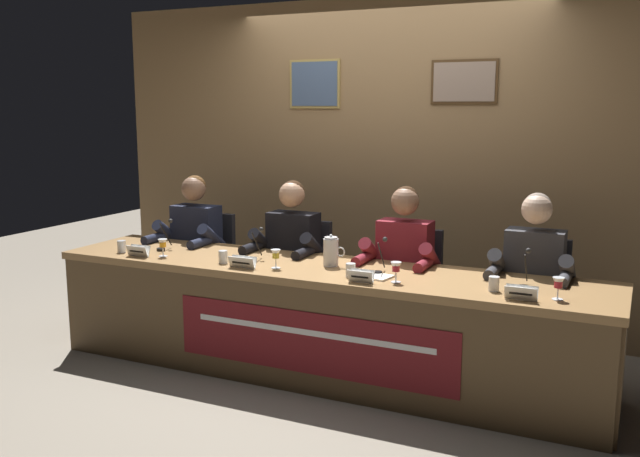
# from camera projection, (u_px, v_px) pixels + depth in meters

# --- Properties ---
(ground_plane) EXTENTS (12.00, 12.00, 0.00)m
(ground_plane) POSITION_uv_depth(u_px,v_px,m) (320.00, 372.00, 4.71)
(ground_plane) COLOR gray
(wall_back_panelled) EXTENTS (4.94, 0.14, 2.60)m
(wall_back_panelled) POSITION_uv_depth(u_px,v_px,m) (387.00, 164.00, 5.62)
(wall_back_panelled) COLOR #937047
(wall_back_panelled) RESTS_ON ground_plane
(conference_table) EXTENTS (3.74, 0.78, 0.73)m
(conference_table) POSITION_uv_depth(u_px,v_px,m) (313.00, 303.00, 4.52)
(conference_table) COLOR olive
(conference_table) RESTS_ON ground_plane
(chair_far_left) EXTENTS (0.44, 0.44, 0.90)m
(chair_far_left) POSITION_uv_depth(u_px,v_px,m) (206.00, 271.00, 5.68)
(chair_far_left) COLOR black
(chair_far_left) RESTS_ON ground_plane
(panelist_far_left) EXTENTS (0.51, 0.48, 1.23)m
(panelist_far_left) POSITION_uv_depth(u_px,v_px,m) (191.00, 242.00, 5.45)
(panelist_far_left) COLOR black
(panelist_far_left) RESTS_ON ground_plane
(nameplate_far_left) EXTENTS (0.17, 0.06, 0.08)m
(nameplate_far_left) POSITION_uv_depth(u_px,v_px,m) (138.00, 251.00, 4.86)
(nameplate_far_left) COLOR white
(nameplate_far_left) RESTS_ON conference_table
(juice_glass_far_left) EXTENTS (0.06, 0.06, 0.12)m
(juice_glass_far_left) POSITION_uv_depth(u_px,v_px,m) (163.00, 244.00, 4.86)
(juice_glass_far_left) COLOR white
(juice_glass_far_left) RESTS_ON conference_table
(water_cup_far_left) EXTENTS (0.06, 0.06, 0.08)m
(water_cup_far_left) POSITION_uv_depth(u_px,v_px,m) (122.00, 247.00, 5.00)
(water_cup_far_left) COLOR silver
(water_cup_far_left) RESTS_ON conference_table
(microphone_far_left) EXTENTS (0.06, 0.17, 0.22)m
(microphone_far_left) POSITION_uv_depth(u_px,v_px,m) (164.00, 240.00, 5.09)
(microphone_far_left) COLOR black
(microphone_far_left) RESTS_ON conference_table
(chair_center_left) EXTENTS (0.44, 0.44, 0.90)m
(chair_center_left) POSITION_uv_depth(u_px,v_px,m) (301.00, 282.00, 5.32)
(chair_center_left) COLOR black
(chair_center_left) RESTS_ON ground_plane
(panelist_center_left) EXTENTS (0.51, 0.48, 1.23)m
(panelist_center_left) POSITION_uv_depth(u_px,v_px,m) (288.00, 252.00, 5.09)
(panelist_center_left) COLOR black
(panelist_center_left) RESTS_ON ground_plane
(nameplate_center_left) EXTENTS (0.18, 0.06, 0.08)m
(nameplate_center_left) POSITION_uv_depth(u_px,v_px,m) (242.00, 262.00, 4.51)
(nameplate_center_left) COLOR white
(nameplate_center_left) RESTS_ON conference_table
(juice_glass_center_left) EXTENTS (0.06, 0.06, 0.12)m
(juice_glass_center_left) POSITION_uv_depth(u_px,v_px,m) (276.00, 255.00, 4.50)
(juice_glass_center_left) COLOR white
(juice_glass_center_left) RESTS_ON conference_table
(water_cup_center_left) EXTENTS (0.06, 0.06, 0.08)m
(water_cup_center_left) POSITION_uv_depth(u_px,v_px,m) (223.00, 258.00, 4.66)
(water_cup_center_left) COLOR silver
(water_cup_center_left) RESTS_ON conference_table
(microphone_center_left) EXTENTS (0.06, 0.17, 0.22)m
(microphone_center_left) POSITION_uv_depth(u_px,v_px,m) (255.00, 250.00, 4.74)
(microphone_center_left) COLOR black
(microphone_center_left) RESTS_ON conference_table
(chair_center_right) EXTENTS (0.44, 0.44, 0.90)m
(chair_center_right) POSITION_uv_depth(u_px,v_px,m) (409.00, 295.00, 4.96)
(chair_center_right) COLOR black
(chair_center_right) RESTS_ON ground_plane
(panelist_center_right) EXTENTS (0.51, 0.48, 1.23)m
(panelist_center_right) POSITION_uv_depth(u_px,v_px,m) (401.00, 263.00, 4.73)
(panelist_center_right) COLOR black
(panelist_center_right) RESTS_ON ground_plane
(nameplate_center_right) EXTENTS (0.15, 0.06, 0.08)m
(nameplate_center_right) POSITION_uv_depth(u_px,v_px,m) (361.00, 276.00, 4.14)
(nameplate_center_right) COLOR white
(nameplate_center_right) RESTS_ON conference_table
(juice_glass_center_right) EXTENTS (0.06, 0.06, 0.12)m
(juice_glass_center_right) POSITION_uv_depth(u_px,v_px,m) (396.00, 268.00, 4.14)
(juice_glass_center_right) COLOR white
(juice_glass_center_right) RESTS_ON conference_table
(water_cup_center_right) EXTENTS (0.06, 0.06, 0.08)m
(water_cup_center_right) POSITION_uv_depth(u_px,v_px,m) (351.00, 271.00, 4.29)
(water_cup_center_right) COLOR silver
(water_cup_center_right) RESTS_ON conference_table
(microphone_center_right) EXTENTS (0.06, 0.17, 0.22)m
(microphone_center_right) POSITION_uv_depth(u_px,v_px,m) (380.00, 261.00, 4.38)
(microphone_center_right) COLOR black
(microphone_center_right) RESTS_ON conference_table
(chair_far_right) EXTENTS (0.44, 0.44, 0.90)m
(chair_far_right) POSITION_uv_depth(u_px,v_px,m) (534.00, 310.00, 4.60)
(chair_far_right) COLOR black
(chair_far_right) RESTS_ON ground_plane
(panelist_far_right) EXTENTS (0.51, 0.48, 1.23)m
(panelist_far_right) POSITION_uv_depth(u_px,v_px,m) (532.00, 276.00, 4.38)
(panelist_far_right) COLOR black
(panelist_far_right) RESTS_ON ground_plane
(nameplate_far_right) EXTENTS (0.17, 0.06, 0.08)m
(nameplate_far_right) POSITION_uv_depth(u_px,v_px,m) (521.00, 293.00, 3.77)
(nameplate_far_right) COLOR white
(nameplate_far_right) RESTS_ON conference_table
(juice_glass_far_right) EXTENTS (0.06, 0.06, 0.12)m
(juice_glass_far_right) POSITION_uv_depth(u_px,v_px,m) (558.00, 284.00, 3.78)
(juice_glass_far_right) COLOR white
(juice_glass_far_right) RESTS_ON conference_table
(water_cup_far_right) EXTENTS (0.06, 0.06, 0.08)m
(water_cup_far_right) POSITION_uv_depth(u_px,v_px,m) (494.00, 285.00, 3.96)
(water_cup_far_right) COLOR silver
(water_cup_far_right) RESTS_ON conference_table
(microphone_far_right) EXTENTS (0.06, 0.17, 0.22)m
(microphone_far_right) POSITION_uv_depth(u_px,v_px,m) (525.00, 275.00, 4.04)
(microphone_far_right) COLOR black
(microphone_far_right) RESTS_ON conference_table
(water_pitcher_central) EXTENTS (0.15, 0.10, 0.21)m
(water_pitcher_central) POSITION_uv_depth(u_px,v_px,m) (331.00, 252.00, 4.57)
(water_pitcher_central) COLOR silver
(water_pitcher_central) RESTS_ON conference_table
(document_stack_center_right) EXTENTS (0.23, 0.18, 0.01)m
(document_stack_center_right) POSITION_uv_depth(u_px,v_px,m) (374.00, 276.00, 4.29)
(document_stack_center_right) COLOR white
(document_stack_center_right) RESTS_ON conference_table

